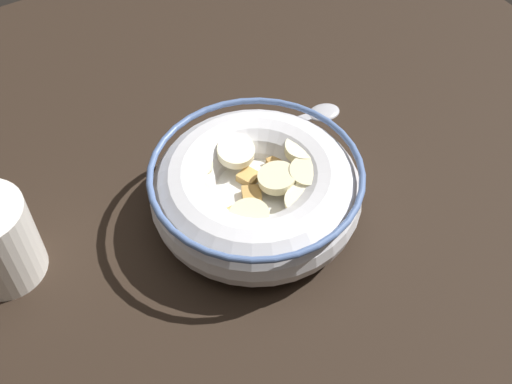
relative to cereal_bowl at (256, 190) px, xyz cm
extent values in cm
cube|color=black|center=(0.00, 0.00, -4.22)|extent=(90.04, 90.04, 2.00)
cylinder|color=silver|center=(0.00, 0.00, -2.92)|extent=(10.44, 10.44, 0.60)
torus|color=silver|center=(0.00, 0.00, -0.23)|extent=(18.98, 18.98, 5.97)
torus|color=#4C6699|center=(0.00, 0.00, 2.46)|extent=(19.01, 19.01, 0.60)
cylinder|color=white|center=(0.00, 0.00, 0.03)|extent=(15.40, 15.40, 0.40)
cube|color=#AD7F42|center=(0.22, -6.81, 0.78)|extent=(2.40, 2.40, 0.95)
cube|color=tan|center=(1.28, -0.09, 0.58)|extent=(2.16, 2.18, 0.83)
cube|color=#AD7F42|center=(1.28, -3.13, 0.51)|extent=(1.85, 1.83, 0.78)
cube|color=#B78947|center=(-0.67, 0.85, 0.65)|extent=(2.21, 2.20, 0.79)
cube|color=#B78947|center=(5.99, 2.37, 0.69)|extent=(2.28, 2.24, 0.96)
cube|color=tan|center=(-2.06, 4.38, 0.68)|extent=(1.79, 1.86, 0.93)
cube|color=#B78947|center=(-4.15, 3.00, 0.76)|extent=(2.18, 2.14, 0.93)
cube|color=#B78947|center=(-0.05, 5.57, 0.79)|extent=(2.21, 2.24, 0.90)
cube|color=#AD7F42|center=(6.16, -1.66, 0.64)|extent=(2.20, 2.22, 0.86)
cube|color=#B78947|center=(-1.90, 2.89, 0.68)|extent=(1.74, 1.77, 0.84)
cylinder|color=#F4EABC|center=(0.91, 5.68, 1.44)|extent=(4.81, 4.79, 1.43)
cylinder|color=#F9EFC6|center=(-4.23, -2.29, 1.43)|extent=(4.82, 4.87, 1.41)
cylinder|color=#F9EFC6|center=(3.49, -0.28, 1.92)|extent=(4.79, 4.75, 1.42)
cylinder|color=beige|center=(-0.96, -1.60, 1.68)|extent=(4.60, 4.61, 1.28)
cylinder|color=#F4EABC|center=(0.59, -5.40, 1.90)|extent=(3.53, 3.56, 1.17)
cylinder|color=beige|center=(-3.40, 2.74, 1.72)|extent=(3.94, 3.97, 1.05)
cylinder|color=beige|center=(-2.02, -4.20, 1.88)|extent=(3.52, 3.52, 1.11)
cylinder|color=beige|center=(4.18, 4.00, 1.51)|extent=(3.63, 3.64, 1.23)
ellipsoid|color=#A5A5AD|center=(7.82, -13.32, -2.82)|extent=(3.01, 3.78, 0.80)
cube|color=#A5A5AD|center=(8.59, -7.04, -3.04)|extent=(2.11, 9.22, 0.36)
camera|label=1|loc=(-32.18, 19.74, 44.59)|focal=45.86mm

